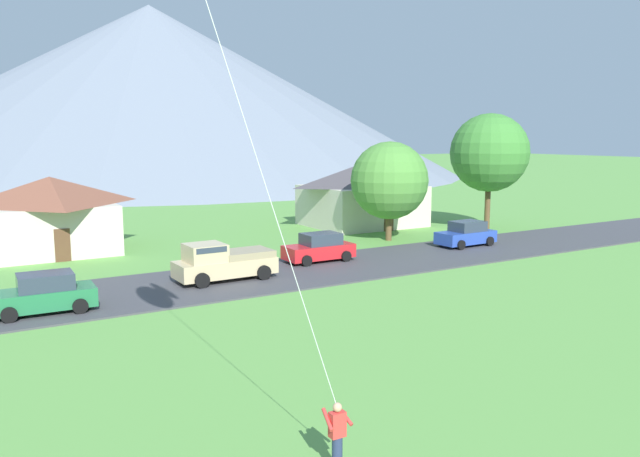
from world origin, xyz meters
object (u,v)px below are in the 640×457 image
Objects in this scene: parked_car_red_east_end at (319,248)px; tree_near_left at (490,153)px; tree_left_of_center at (389,181)px; parked_car_blue_mid_east at (466,234)px; house_left_center at (51,213)px; parked_car_green_mid_west at (43,294)px; pickup_truck_sand_west_side at (223,262)px; house_right_center at (362,193)px.

tree_near_left is at bearing 13.29° from parked_car_red_east_end.
tree_left_of_center is 10.02m from parked_car_red_east_end.
parked_car_blue_mid_east is 11.31m from parked_car_red_east_end.
house_left_center is 22.93m from tree_left_of_center.
house_left_center is 2.01× the size of parked_car_red_east_end.
parked_car_green_mid_west and parked_car_red_east_end have the same top height.
tree_near_left reaches higher than parked_car_green_mid_west.
pickup_truck_sand_west_side is at bearing -158.67° from tree_left_of_center.
tree_left_of_center is at bearing 21.33° from pickup_truck_sand_west_side.
tree_near_left is at bearing 12.84° from parked_car_green_mid_west.
parked_car_green_mid_west is at bearing -167.68° from parked_car_red_east_end.
parked_car_green_mid_west is at bearing -169.01° from pickup_truck_sand_west_side.
tree_left_of_center is 16.68m from pickup_truck_sand_west_side.
pickup_truck_sand_west_side is (-18.14, -1.09, 0.19)m from parked_car_blue_mid_east.
house_right_center is 22.41m from pickup_truck_sand_west_side.
house_right_center is at bearing -1.05° from house_left_center.
tree_left_of_center reaches higher than house_left_center.
tree_near_left is at bearing -13.75° from house_left_center.
tree_near_left is 2.18× the size of parked_car_green_mid_west.
house_right_center reaches higher than parked_car_green_mid_west.
parked_car_green_mid_west is (-2.55, -15.44, -1.67)m from house_left_center.
house_right_center is (24.24, -0.44, 0.17)m from house_left_center.
house_left_center is 24.25m from house_right_center.
house_left_center is at bearing 166.25° from tree_near_left.
pickup_truck_sand_west_side is at bearing -65.48° from house_left_center.
tree_left_of_center is (-9.93, -0.08, -1.83)m from tree_near_left.
tree_left_of_center reaches higher than pickup_truck_sand_west_side.
house_left_center is at bearing 152.63° from parked_car_blue_mid_east.
pickup_truck_sand_west_side is at bearing -176.55° from parked_car_blue_mid_east.
parked_car_green_mid_west is at bearing -162.33° from tree_left_of_center.
parked_car_green_mid_west is (-24.04, -7.66, -3.46)m from tree_left_of_center.
tree_near_left reaches higher than house_right_center.
house_left_center is 15.16m from pickup_truck_sand_west_side.
house_left_center is 1.19× the size of tree_left_of_center.
parked_car_green_mid_west is at bearing -174.06° from parked_car_blue_mid_east.
tree_near_left is 10.10m from tree_left_of_center.
parked_car_red_east_end is 7.06m from pickup_truck_sand_west_side.
parked_car_blue_mid_east is 1.01× the size of parked_car_red_east_end.
house_left_center reaches higher than parked_car_green_mid_west.
tree_left_of_center is 6.63m from parked_car_blue_mid_east.
parked_car_blue_mid_east is at bearing -27.37° from house_left_center.
house_left_center is at bearing 114.52° from pickup_truck_sand_west_side.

